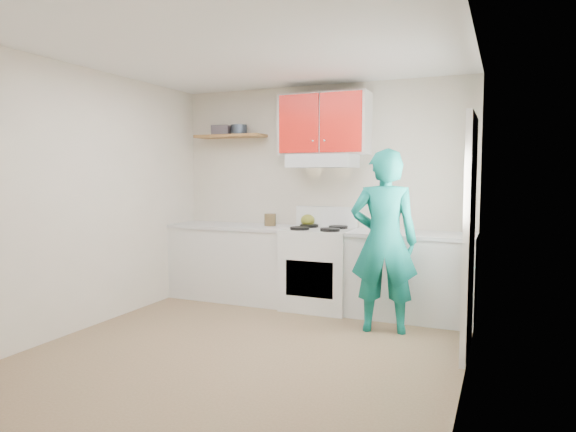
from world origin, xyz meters
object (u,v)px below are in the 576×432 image
at_px(crock, 270,221).
at_px(person, 384,241).
at_px(kettle, 308,220).
at_px(stove, 319,269).
at_px(tin, 239,130).

xyz_separation_m(crock, person, (1.54, -0.66, -0.09)).
distance_m(kettle, person, 1.35).
height_order(stove, kettle, kettle).
bearing_deg(stove, tin, 170.25).
bearing_deg(kettle, crock, -167.39).
height_order(kettle, crock, crock).
height_order(stove, tin, tin).
distance_m(stove, tin, 2.00).
bearing_deg(kettle, tin, 177.96).
xyz_separation_m(stove, person, (0.87, -0.56, 0.43)).
relative_size(kettle, person, 0.10).
relative_size(stove, kettle, 5.38).
height_order(stove, crock, crock).
relative_size(stove, person, 0.51).
bearing_deg(stove, crock, 172.05).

